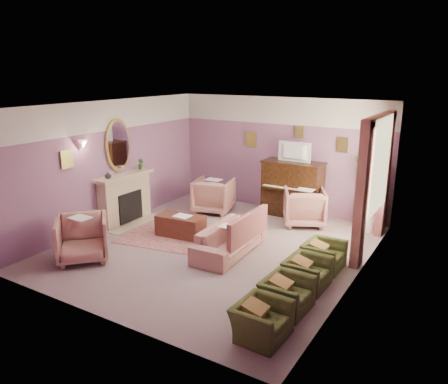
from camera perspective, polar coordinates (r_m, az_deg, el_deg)
The scene contains 48 objects.
floor at distance 8.79m, azimuth -1.15°, elevation -7.25°, with size 5.50×6.00×0.01m, color gray.
ceiling at distance 8.12m, azimuth -1.25°, elevation 11.26°, with size 5.50×6.00×0.01m, color beige.
wall_back at distance 10.94m, azimuth 7.31°, elevation 4.88°, with size 5.50×0.02×2.80m, color slate.
wall_front at distance 6.14m, azimuth -16.45°, elevation -4.24°, with size 5.50×0.02×2.80m, color slate.
wall_left at distance 10.06m, azimuth -14.56°, elevation 3.56°, with size 0.02×6.00×2.80m, color slate.
wall_right at distance 7.30m, azimuth 17.34°, elevation -1.16°, with size 0.02×6.00×2.80m, color slate.
picture_rail_band at distance 10.78m, azimuth 7.48°, elevation 10.49°, with size 5.50×0.01×0.65m, color silver.
stripe_panel at distance 8.61m, azimuth 19.25°, elevation -1.06°, with size 0.01×3.00×2.15m, color #B3B8A8.
fireplace_surround at distance 10.29m, azimuth -12.82°, elevation -0.95°, with size 0.30×1.40×1.10m, color tan.
fireplace_inset at distance 10.27m, azimuth -12.37°, elevation -1.83°, with size 0.18×0.72×0.68m, color black.
fire_ember at distance 10.29m, azimuth -12.15°, elevation -2.83°, with size 0.06×0.54×0.10m, color red.
mantel_shelf at distance 10.12m, azimuth -12.89°, elevation 2.12°, with size 0.40×1.55×0.07m, color tan.
hearth at distance 10.32m, azimuth -11.84°, elevation -3.98°, with size 0.55×1.50×0.02m, color tan.
mirror_frame at distance 10.09m, azimuth -13.70°, elevation 5.97°, with size 0.04×0.72×1.20m, color #AB9D46.
mirror_glass at distance 10.07m, azimuth -13.60°, elevation 5.96°, with size 0.01×0.60×1.06m, color white.
sconce_shade at distance 9.30m, azimuth -17.98°, elevation 5.98°, with size 0.20×0.20×0.16m, color #F4B497.
piano at distance 10.63m, azimuth 8.91°, elevation 0.35°, with size 1.40×0.60×1.30m, color black.
piano_keyshelf at distance 10.29m, azimuth 8.18°, elevation 0.28°, with size 1.30×0.12×0.06m, color black.
piano_keys at distance 10.28m, azimuth 8.19°, elevation 0.50°, with size 1.20×0.08×0.02m, color white.
piano_top at distance 10.47m, azimuth 9.07°, elevation 3.83°, with size 1.45×0.65×0.04m, color black.
television at distance 10.37m, azimuth 9.03°, elevation 5.35°, with size 0.80×0.12×0.48m, color black.
print_back_left at distance 11.19m, azimuth 3.52°, elevation 6.89°, with size 0.30×0.03×0.38m, color #AB9D46.
print_back_right at distance 10.31m, azimuth 15.20°, elevation 5.95°, with size 0.26×0.03×0.34m, color #AB9D46.
print_back_mid at distance 10.61m, azimuth 9.81°, elevation 7.74°, with size 0.22×0.03×0.26m, color #AB9D46.
print_left_wall at distance 9.19m, azimuth -19.85°, elevation 4.06°, with size 0.03×0.28×0.36m, color #AB9D46.
window_blind at distance 8.71m, azimuth 19.75°, elevation 3.33°, with size 0.03×1.40×1.80m, color beige.
curtain_left at distance 7.94m, azimuth 17.52°, elevation -0.58°, with size 0.16×0.34×2.60m, color #9B4E4E.
curtain_right at distance 9.69m, azimuth 20.23°, elevation 2.03°, with size 0.16×0.34×2.60m, color #9B4E4E.
pelmet at distance 8.60m, azimuth 19.76°, elevation 9.00°, with size 0.16×2.20×0.16m, color #9B4E4E.
mantel_plant at distance 10.47m, azimuth -10.82°, elevation 3.63°, with size 0.16×0.16×0.28m, color #285D1E.
mantel_vase at distance 9.75m, azimuth -14.92°, elevation 2.14°, with size 0.16×0.16×0.16m, color silver.
area_rug at distance 9.41m, azimuth -5.11°, elevation -5.69°, with size 2.50×1.80×0.01m, color #A05D5B.
coffee_table at distance 9.35m, azimuth -5.66°, elevation -4.42°, with size 1.00×0.50×0.45m, color #53281A.
table_paper at distance 9.24m, azimuth -5.45°, elevation -3.13°, with size 0.35×0.28×0.01m, color white.
sofa at distance 8.42m, azimuth 0.75°, elevation -5.53°, with size 0.62×1.87×0.76m, color tan.
sofa_throw at distance 8.16m, azimuth 3.18°, elevation -4.60°, with size 0.09×1.42×0.52m, color #9B4E4E.
floral_armchair_left at distance 10.81m, azimuth -1.37°, elevation -0.22°, with size 0.89×0.89×0.93m, color tan.
floral_armchair_right at distance 10.07m, azimuth 10.47°, elevation -1.69°, with size 0.89×0.89×0.93m, color tan.
floral_armchair_front at distance 8.50m, azimuth -18.04°, elevation -5.51°, with size 0.89×0.89×0.93m, color tan.
olive_chair_a at distance 5.97m, azimuth 4.94°, elevation -15.72°, with size 0.52×0.74×0.64m, color #485123.
olive_chair_b at distance 6.62m, azimuth 8.20°, elevation -12.46°, with size 0.52×0.74×0.64m, color #485123.
olive_chair_c at distance 7.30m, azimuth 10.79°, elevation -9.76°, with size 0.52×0.74×0.64m, color #485123.
olive_chair_d at distance 8.01m, azimuth 12.90°, elevation -7.52°, with size 0.52×0.74×0.64m, color #485123.
side_table at distance 10.15m, azimuth 18.20°, elevation -2.76°, with size 0.52×0.52×0.70m, color white.
side_plant_big at distance 10.01m, azimuth 18.45°, elevation 0.07°, with size 0.30×0.30×0.34m, color #285D1E.
side_plant_small at distance 9.90m, azimuth 18.98°, elevation -0.33°, with size 0.16×0.16×0.28m, color #285D1E.
palm_pot at distance 10.24m, azimuth 18.04°, elevation -3.66°, with size 0.34×0.34×0.34m, color brown.
palm_plant at distance 9.99m, azimuth 18.47°, elevation 1.16°, with size 0.76×0.76×1.44m, color #285D1E.
Camera 1 is at (4.36, -6.82, 3.42)m, focal length 35.00 mm.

